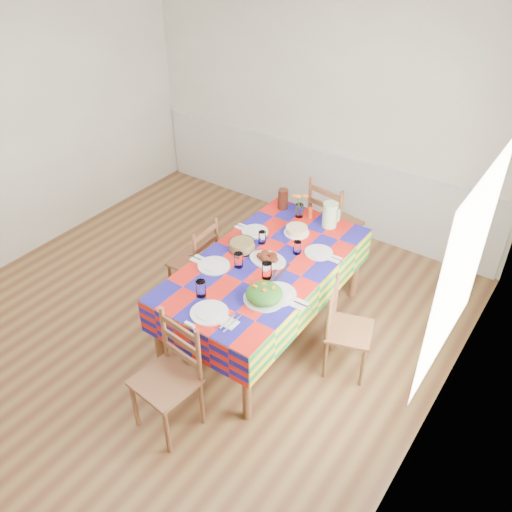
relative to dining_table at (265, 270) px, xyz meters
The scene contains 23 objects.
room 1.03m from the dining_table, 143.17° to the right, with size 4.58×5.08×2.78m.
wainscot 2.11m from the dining_table, 107.63° to the left, with size 4.41×0.06×0.92m.
window_right 1.79m from the dining_table, ahead, with size 1.40×1.40×0.00m, color white.
dining_table is the anchor object (origin of this frame).
setting_near_head 0.76m from the dining_table, 92.82° to the right, with size 0.48×0.32×0.14m.
setting_left_near 0.39m from the dining_table, 135.72° to the right, with size 0.50×0.30×0.13m.
setting_left_far 0.43m from the dining_table, 134.94° to the left, with size 0.45×0.27×0.12m.
setting_right_near 0.39m from the dining_table, 45.28° to the right, with size 0.57×0.33×0.15m.
setting_right_far 0.44m from the dining_table, 52.35° to the left, with size 0.47×0.27×0.12m.
meat_platter 0.12m from the dining_table, 80.65° to the left, with size 0.34×0.24×0.07m.
salad_platter 0.52m from the dining_table, 57.22° to the right, with size 0.33×0.33×0.14m.
pasta_bowl 0.30m from the dining_table, behind, with size 0.23×0.23×0.08m.
cake 0.55m from the dining_table, 91.80° to the left, with size 0.24×0.24×0.07m.
serving_utensils 0.22m from the dining_table, 27.08° to the right, with size 0.15×0.34×0.01m.
flower_vase 0.84m from the dining_table, 100.79° to the left, with size 0.16×0.13×0.25m.
hot_sauce 0.85m from the dining_table, 93.40° to the left, with size 0.04×0.04×0.16m, color #BD370F.
green_pitcher 0.86m from the dining_table, 78.46° to the left, with size 0.14×0.14×0.24m, color #B3DC9B.
tea_pitcher 0.95m from the dining_table, 113.40° to the left, with size 0.10×0.10×0.20m, color black.
name_card 0.99m from the dining_table, 90.63° to the right, with size 0.09×0.03×0.02m, color white.
chair_near 1.28m from the dining_table, 89.78° to the right, with size 0.47×0.45×0.96m.
chair_far 1.27m from the dining_table, 90.41° to the left, with size 0.53×0.51×1.03m.
chair_left 0.84m from the dining_table, behind, with size 0.40×0.42×0.91m.
chair_right 0.85m from the dining_table, ahead, with size 0.46×0.47×0.86m.
Camera 1 is at (2.71, -2.64, 3.51)m, focal length 38.00 mm.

